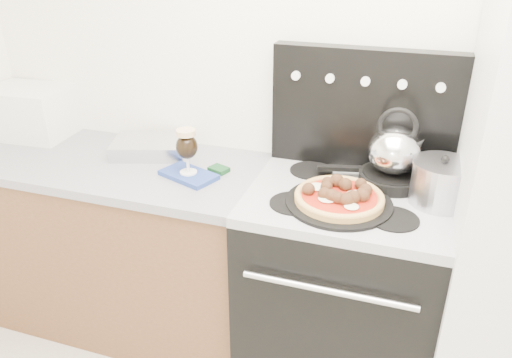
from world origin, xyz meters
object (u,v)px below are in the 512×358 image
at_px(oven_mitt, 189,175).
at_px(skillet, 391,178).
at_px(pizza, 339,196).
at_px(stock_pot, 441,184).
at_px(beer_glass, 187,151).
at_px(toaster_oven, 30,112).
at_px(pizza_pan, 339,203).
at_px(stove_body, 339,292).
at_px(tea_kettle, 395,147).
at_px(base_cabinet, 118,245).

relative_size(oven_mitt, skillet, 0.93).
height_order(pizza, stock_pot, stock_pot).
height_order(oven_mitt, beer_glass, beer_glass).
relative_size(toaster_oven, oven_mitt, 1.64).
height_order(toaster_oven, pizza_pan, toaster_oven).
height_order(stove_body, skillet, skillet).
height_order(beer_glass, skillet, beer_glass).
relative_size(beer_glass, pizza_pan, 0.50).
xyz_separation_m(toaster_oven, skillet, (1.77, -0.04, -0.08)).
xyz_separation_m(stove_body, tea_kettle, (0.15, 0.13, 0.64)).
height_order(base_cabinet, oven_mitt, oven_mitt).
xyz_separation_m(oven_mitt, skillet, (0.81, 0.16, 0.03)).
bearing_deg(beer_glass, base_cabinet, 173.11).
bearing_deg(toaster_oven, oven_mitt, -15.71).
bearing_deg(toaster_oven, pizza, -13.40).
height_order(skillet, tea_kettle, tea_kettle).
height_order(toaster_oven, stock_pot, toaster_oven).
height_order(stove_body, oven_mitt, oven_mitt).
xyz_separation_m(base_cabinet, stock_pot, (1.43, 0.00, 0.57)).
distance_m(base_cabinet, stove_body, 1.11).
bearing_deg(stock_pot, tea_kettle, 149.44).
bearing_deg(stove_body, beer_glass, -177.57).
distance_m(base_cabinet, skillet, 1.36).
bearing_deg(base_cabinet, beer_glass, -6.89).
bearing_deg(stove_body, pizza, -101.82).
xyz_separation_m(pizza, stock_pot, (0.35, 0.13, 0.04)).
xyz_separation_m(pizza_pan, skillet, (0.17, 0.23, 0.02)).
xyz_separation_m(toaster_oven, beer_glass, (0.96, -0.21, -0.00)).
xyz_separation_m(base_cabinet, skillet, (1.25, 0.11, 0.51)).
height_order(oven_mitt, pizza, pizza).
xyz_separation_m(oven_mitt, pizza, (0.64, -0.07, 0.05)).
distance_m(oven_mitt, skillet, 0.83).
distance_m(base_cabinet, tea_kettle, 1.41).
xyz_separation_m(stove_body, skillet, (0.15, 0.13, 0.50)).
relative_size(base_cabinet, toaster_oven, 3.74).
bearing_deg(stove_body, pizza_pan, -101.82).
relative_size(stove_body, toaster_oven, 2.27).
bearing_deg(stock_pot, skillet, 149.44).
relative_size(toaster_oven, skillet, 1.53).
relative_size(pizza, skillet, 1.29).
distance_m(pizza, tea_kettle, 0.31).
relative_size(toaster_oven, pizza, 1.18).
bearing_deg(oven_mitt, stove_body, 2.43).
height_order(oven_mitt, tea_kettle, tea_kettle).
bearing_deg(pizza_pan, skillet, 54.44).
xyz_separation_m(oven_mitt, tea_kettle, (0.81, 0.16, 0.17)).
bearing_deg(stock_pot, oven_mitt, -176.80).
distance_m(oven_mitt, pizza_pan, 0.65).
height_order(stove_body, toaster_oven, toaster_oven).
bearing_deg(base_cabinet, skillet, 4.97).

